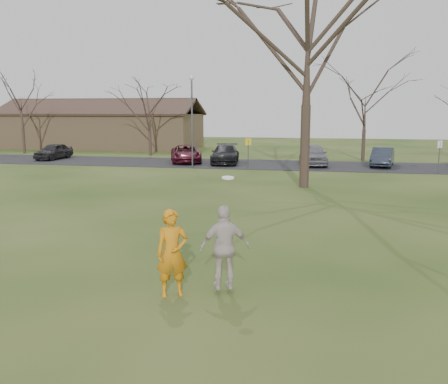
{
  "coord_description": "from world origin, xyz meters",
  "views": [
    {
      "loc": [
        2.92,
        -10.42,
        3.98
      ],
      "look_at": [
        0.0,
        4.0,
        1.5
      ],
      "focal_mm": 39.3,
      "sensor_mm": 36.0,
      "label": 1
    }
  ],
  "objects_px": {
    "player_defender": "(172,253)",
    "big_tree": "(308,48)",
    "car_4": "(313,155)",
    "car_2": "(186,154)",
    "lamp_post": "(192,110)",
    "car_0": "(54,151)",
    "car_3": "(225,154)",
    "building": "(102,129)",
    "catching_play": "(225,247)",
    "car_5": "(382,157)"
  },
  "relations": [
    {
      "from": "player_defender",
      "to": "car_2",
      "type": "xyz_separation_m",
      "value": [
        -7.06,
        25.89,
        -0.26
      ]
    },
    {
      "from": "car_2",
      "to": "lamp_post",
      "type": "height_order",
      "value": "lamp_post"
    },
    {
      "from": "player_defender",
      "to": "lamp_post",
      "type": "bearing_deg",
      "value": 77.8
    },
    {
      "from": "car_3",
      "to": "big_tree",
      "type": "xyz_separation_m",
      "value": [
        6.17,
        -10.01,
        6.27
      ]
    },
    {
      "from": "catching_play",
      "to": "player_defender",
      "type": "bearing_deg",
      "value": -162.18
    },
    {
      "from": "lamp_post",
      "to": "car_5",
      "type": "bearing_deg",
      "value": 12.4
    },
    {
      "from": "big_tree",
      "to": "player_defender",
      "type": "bearing_deg",
      "value": -97.88
    },
    {
      "from": "car_5",
      "to": "big_tree",
      "type": "distance_m",
      "value": 13.12
    },
    {
      "from": "car_4",
      "to": "car_3",
      "type": "bearing_deg",
      "value": 174.71
    },
    {
      "from": "car_2",
      "to": "building",
      "type": "relative_size",
      "value": 0.23
    },
    {
      "from": "car_4",
      "to": "big_tree",
      "type": "distance_m",
      "value": 11.88
    },
    {
      "from": "car_4",
      "to": "big_tree",
      "type": "height_order",
      "value": "big_tree"
    },
    {
      "from": "car_0",
      "to": "lamp_post",
      "type": "height_order",
      "value": "lamp_post"
    },
    {
      "from": "catching_play",
      "to": "big_tree",
      "type": "bearing_deg",
      "value": 85.92
    },
    {
      "from": "player_defender",
      "to": "car_4",
      "type": "bearing_deg",
      "value": 58.42
    },
    {
      "from": "car_0",
      "to": "car_5",
      "type": "bearing_deg",
      "value": 4.61
    },
    {
      "from": "car_2",
      "to": "big_tree",
      "type": "relative_size",
      "value": 0.33
    },
    {
      "from": "player_defender",
      "to": "car_4",
      "type": "height_order",
      "value": "player_defender"
    },
    {
      "from": "car_0",
      "to": "car_5",
      "type": "relative_size",
      "value": 0.93
    },
    {
      "from": "catching_play",
      "to": "lamp_post",
      "type": "relative_size",
      "value": 0.39
    },
    {
      "from": "car_0",
      "to": "big_tree",
      "type": "relative_size",
      "value": 0.27
    },
    {
      "from": "player_defender",
      "to": "car_0",
      "type": "xyz_separation_m",
      "value": [
        -18.09,
        26.02,
        -0.27
      ]
    },
    {
      "from": "car_4",
      "to": "car_0",
      "type": "bearing_deg",
      "value": 173.09
    },
    {
      "from": "building",
      "to": "car_5",
      "type": "bearing_deg",
      "value": -25.08
    },
    {
      "from": "car_0",
      "to": "player_defender",
      "type": "bearing_deg",
      "value": -50.71
    },
    {
      "from": "player_defender",
      "to": "car_4",
      "type": "xyz_separation_m",
      "value": [
        2.4,
        25.86,
        -0.15
      ]
    },
    {
      "from": "car_0",
      "to": "big_tree",
      "type": "xyz_separation_m",
      "value": [
        20.27,
        -10.3,
        6.32
      ]
    },
    {
      "from": "car_2",
      "to": "lamp_post",
      "type": "relative_size",
      "value": 0.74
    },
    {
      "from": "car_3",
      "to": "building",
      "type": "bearing_deg",
      "value": 133.27
    },
    {
      "from": "player_defender",
      "to": "car_4",
      "type": "relative_size",
      "value": 0.43
    },
    {
      "from": "car_4",
      "to": "car_2",
      "type": "bearing_deg",
      "value": 173.35
    },
    {
      "from": "car_2",
      "to": "catching_play",
      "type": "distance_m",
      "value": 26.81
    },
    {
      "from": "car_2",
      "to": "big_tree",
      "type": "distance_m",
      "value": 15.12
    },
    {
      "from": "big_tree",
      "to": "car_5",
      "type": "bearing_deg",
      "value": 64.19
    },
    {
      "from": "player_defender",
      "to": "car_0",
      "type": "distance_m",
      "value": 31.7
    },
    {
      "from": "car_0",
      "to": "catching_play",
      "type": "height_order",
      "value": "catching_play"
    },
    {
      "from": "car_2",
      "to": "car_3",
      "type": "relative_size",
      "value": 0.98
    },
    {
      "from": "lamp_post",
      "to": "big_tree",
      "type": "xyz_separation_m",
      "value": [
        8.0,
        -7.5,
        3.03
      ]
    },
    {
      "from": "player_defender",
      "to": "building",
      "type": "distance_m",
      "value": 43.51
    },
    {
      "from": "player_defender",
      "to": "catching_play",
      "type": "height_order",
      "value": "catching_play"
    },
    {
      "from": "car_0",
      "to": "car_2",
      "type": "xyz_separation_m",
      "value": [
        11.03,
        -0.13,
        0.01
      ]
    },
    {
      "from": "car_4",
      "to": "catching_play",
      "type": "height_order",
      "value": "catching_play"
    },
    {
      "from": "catching_play",
      "to": "lamp_post",
      "type": "distance_m",
      "value": 24.07
    },
    {
      "from": "player_defender",
      "to": "big_tree",
      "type": "distance_m",
      "value": 16.99
    },
    {
      "from": "player_defender",
      "to": "car_3",
      "type": "distance_m",
      "value": 26.04
    },
    {
      "from": "lamp_post",
      "to": "building",
      "type": "bearing_deg",
      "value": 132.09
    },
    {
      "from": "car_0",
      "to": "car_2",
      "type": "bearing_deg",
      "value": 3.79
    },
    {
      "from": "player_defender",
      "to": "building",
      "type": "height_order",
      "value": "building"
    },
    {
      "from": "car_3",
      "to": "car_0",
      "type": "bearing_deg",
      "value": 171.45
    },
    {
      "from": "catching_play",
      "to": "building",
      "type": "distance_m",
      "value": 43.71
    }
  ]
}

